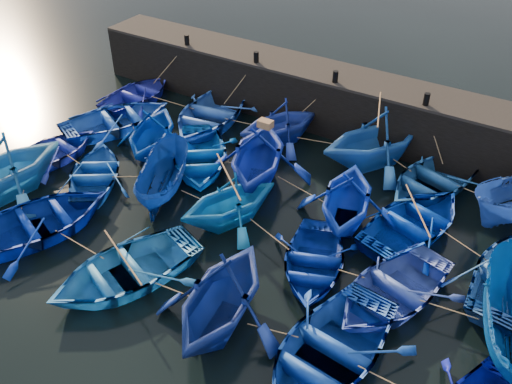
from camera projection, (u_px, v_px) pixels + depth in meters
The scene contains 32 objects.
ground at pixel (206, 255), 19.47m from camera, with size 120.00×120.00×0.00m, color black.
quay_wall at pixel (341, 103), 25.93m from camera, with size 26.00×2.50×2.50m, color black.
quay_top at pixel (344, 76), 25.16m from camera, with size 26.00×2.50×0.12m, color black.
bollard_0 at pixel (187, 40), 27.80m from camera, with size 0.24×0.24×0.50m, color black.
bollard_1 at pixel (256, 57), 26.08m from camera, with size 0.24×0.24×0.50m, color black.
bollard_2 at pixel (335, 77), 24.36m from camera, with size 0.24×0.24×0.50m, color black.
bollard_3 at pixel (427, 99), 22.64m from camera, with size 0.24×0.24×0.50m, color black.
boat_0 at pixel (138, 94), 28.42m from camera, with size 3.11×4.34×0.90m, color #1D2599.
boat_1 at pixel (209, 113), 26.51m from camera, with size 3.98×5.57×1.15m, color blue.
boat_2 at pixel (280, 122), 24.87m from camera, with size 3.42×3.96×2.09m, color #1E379F.
boat_3 at pixel (375, 138), 23.30m from camera, with size 4.22×4.90×2.58m, color blue.
boat_4 at pixel (433, 179), 22.28m from camera, with size 3.52×4.92×1.02m, color navy.
boat_6 at pixel (117, 119), 26.15m from camera, with size 3.67×5.13×1.07m, color blue.
boat_7 at pixel (152, 131), 24.14m from camera, with size 3.57×4.15×2.18m, color #00359E.
boat_8 at pixel (199, 156), 23.65m from camera, with size 3.49×4.88×1.01m, color #054FBF.
boat_9 at pixel (258, 154), 22.29m from camera, with size 4.23×4.91×2.58m, color #0E2694.
boat_10 at pixel (348, 197), 20.26m from camera, with size 3.70×4.30×2.26m, color #0A2DBC.
boat_11 at pixel (415, 222), 20.13m from camera, with size 3.50×4.90×1.02m, color #002AA0.
boat_13 at pixel (53, 151), 24.07m from camera, with size 3.00×4.19×0.87m, color #2333A0.
boat_14 at pixel (96, 173), 22.77m from camera, with size 2.96×4.14×0.86m, color #1247A3.
boat_15 at pixel (162, 178), 21.81m from camera, with size 1.60×4.24×1.64m, color navy.
boat_16 at pixel (229, 200), 20.29m from camera, with size 3.36×3.90×2.05m, color blue.
boat_17 at pixel (313, 262), 18.55m from camera, with size 3.00×4.19×0.87m, color navy.
boat_18 at pixel (391, 290), 17.46m from camera, with size 3.40×4.76×0.99m, color blue.
boat_20 at pixel (3, 167), 21.56m from camera, with size 4.21×4.88×2.57m, color #2165A0.
boat_21 at pixel (38, 222), 20.05m from camera, with size 3.81×5.33×1.11m, color navy.
boat_22 at pixel (125, 269), 18.15m from camera, with size 3.64×5.09×1.06m, color blue.
boat_23 at pixel (221, 295), 16.30m from camera, with size 3.98×4.62×2.43m, color navy.
boat_24 at pixel (327, 351), 15.52m from camera, with size 3.79×5.30×1.10m, color #0E3B9D.
wooden_crate at pixel (265, 124), 21.32m from camera, with size 0.55×0.37×0.29m, color #91653F.
mooring_ropes at pixel (282, 170), 22.18m from camera, with size 18.32×11.92×2.10m.
loose_oars at pixel (294, 183), 19.96m from camera, with size 9.28×12.77×1.62m.
Camera 1 is at (9.13, -11.37, 13.18)m, focal length 40.00 mm.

